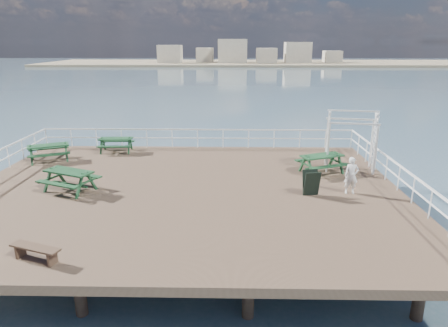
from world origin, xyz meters
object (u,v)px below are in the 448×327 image
picnic_table_c (322,160)px  picnic_table_d (69,176)px  flat_bench_far (35,250)px  person (351,176)px  trellis_arbor (350,144)px  picnic_table_a (49,149)px  picnic_table_b (116,142)px

picnic_table_c → picnic_table_d: size_ratio=0.98×
flat_bench_far → person: person is taller
picnic_table_d → picnic_table_c: bearing=36.5°
trellis_arbor → picnic_table_c: bearing=-150.5°
flat_bench_far → trellis_arbor: size_ratio=0.55×
picnic_table_c → flat_bench_far: size_ratio=1.56×
picnic_table_c → person: 2.74m
flat_bench_far → person: size_ratio=1.04×
flat_bench_far → trellis_arbor: 14.06m
picnic_table_c → person: (0.60, -2.67, 0.14)m
picnic_table_d → flat_bench_far: bearing=-54.9°
flat_bench_far → picnic_table_a: bearing=131.5°
picnic_table_a → picnic_table_c: picnic_table_c is taller
picnic_table_c → trellis_arbor: size_ratio=0.85×
picnic_table_d → flat_bench_far: (1.19, -5.48, -0.30)m
picnic_table_c → picnic_table_a: bearing=149.9°
picnic_table_a → flat_bench_far: size_ratio=1.57×
flat_bench_far → picnic_table_b: bearing=114.4°
picnic_table_a → flat_bench_far: picnic_table_a is taller
picnic_table_b → flat_bench_far: picnic_table_b is taller
picnic_table_a → picnic_table_b: (2.96, 1.84, -0.05)m
picnic_table_b → person: 12.83m
picnic_table_b → picnic_table_d: picnic_table_d is taller
picnic_table_c → trellis_arbor: bearing=-3.3°
picnic_table_a → person: bearing=-41.6°
picnic_table_d → person: 11.45m
picnic_table_c → trellis_arbor: trellis_arbor is taller
picnic_table_a → person: (14.21, -4.33, 0.14)m
picnic_table_c → flat_bench_far: 12.61m
flat_bench_far → person: (10.26, 5.44, 0.42)m
picnic_table_c → picnic_table_d: (-10.85, -2.63, 0.01)m
trellis_arbor → person: size_ratio=1.90×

